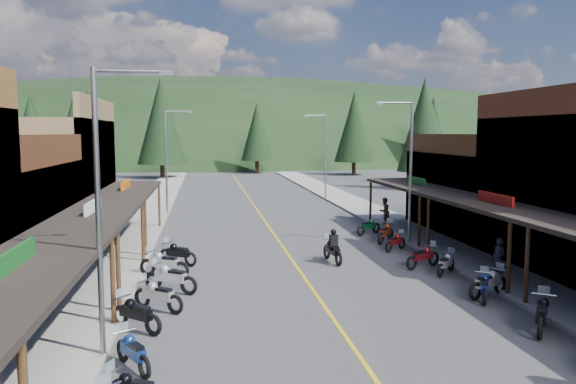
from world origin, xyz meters
name	(u,v)px	position (x,y,z in m)	size (l,w,h in m)	color
ground	(312,289)	(0.00, 0.00, 0.00)	(220.00, 220.00, 0.00)	#38383A
centerline	(262,216)	(0.00, 20.00, 0.01)	(0.15, 90.00, 0.01)	gold
sidewalk_west	(143,218)	(-8.70, 20.00, 0.07)	(3.40, 94.00, 0.15)	gray
sidewalk_east	(373,213)	(8.70, 20.00, 0.07)	(3.40, 94.00, 0.15)	gray
shop_west_3	(32,182)	(-13.78, 11.30, 3.52)	(10.90, 10.20, 8.20)	brown
shop_east_3	(492,192)	(13.75, 11.30, 2.53)	(10.90, 10.20, 6.20)	#4C2D16
streetlight_0	(103,199)	(-6.95, -6.00, 4.46)	(2.16, 0.18, 8.00)	gray
streetlight_1	(168,157)	(-6.95, 22.00, 4.46)	(2.16, 0.18, 8.00)	gray
streetlight_2	(408,166)	(6.95, 8.00, 4.46)	(2.16, 0.18, 8.00)	gray
streetlight_3	(324,152)	(6.95, 30.00, 4.46)	(2.16, 0.18, 8.00)	gray
ridge_hill	(219,156)	(0.00, 135.00, 0.00)	(310.00, 140.00, 60.00)	black
pine_1	(75,127)	(-24.00, 70.00, 7.24)	(5.88, 5.88, 12.50)	black
pine_2	(161,120)	(-10.00, 58.00, 7.99)	(6.72, 6.72, 14.00)	black
pine_3	(257,132)	(4.00, 66.00, 6.48)	(5.04, 5.04, 11.00)	black
pine_4	(354,126)	(18.00, 60.00, 7.24)	(5.88, 5.88, 12.50)	black
pine_5	(425,123)	(34.00, 72.00, 7.99)	(6.72, 6.72, 14.00)	black
pine_6	(514,132)	(46.00, 64.00, 6.48)	(5.04, 5.04, 11.00)	black
pine_7	(32,127)	(-32.00, 76.00, 7.24)	(5.88, 5.88, 12.50)	black
pine_8	(30,136)	(-22.00, 40.00, 5.98)	(4.48, 4.48, 10.00)	black
pine_9	(433,132)	(24.00, 45.00, 6.38)	(4.93, 4.93, 10.80)	black
pine_10	(90,129)	(-18.00, 50.00, 6.78)	(5.38, 5.38, 11.60)	black
pine_11	(424,125)	(20.00, 38.00, 7.19)	(5.82, 5.82, 12.40)	black
bike_west_5	(133,350)	(-6.17, -6.97, 0.55)	(0.65, 1.94, 1.11)	navy
bike_west_6	(136,312)	(-6.44, -3.94, 0.62)	(0.72, 2.16, 1.24)	black
bike_west_7	(158,294)	(-5.90, -1.97, 0.62)	(0.72, 2.16, 1.23)	#9D9DA3
bike_west_8	(171,276)	(-5.60, 0.27, 0.66)	(0.77, 2.32, 1.32)	#AEAEB3
bike_west_9	(164,262)	(-6.02, 2.77, 0.67)	(0.78, 2.33, 1.33)	#9F9FA4
bike_west_10	(178,252)	(-5.54, 5.03, 0.61)	(0.71, 2.14, 1.22)	black
bike_east_5	(542,312)	(6.23, -5.89, 0.63)	(0.74, 2.22, 1.27)	black
bike_east_6	(484,286)	(6.09, -2.49, 0.57)	(0.66, 1.99, 1.14)	navy
bike_east_7	(488,282)	(6.43, -2.13, 0.61)	(0.71, 2.14, 1.22)	#96969B
bike_east_8	(446,262)	(6.33, 1.42, 0.54)	(0.63, 1.89, 1.08)	#A5A6AB
bike_east_9	(423,256)	(5.76, 2.68, 0.59)	(0.69, 2.08, 1.19)	#610D13
bike_east_10	(395,241)	(5.80, 6.60, 0.53)	(0.62, 1.87, 1.07)	maroon
bike_east_11	(386,232)	(5.99, 8.80, 0.65)	(0.75, 2.26, 1.29)	maroon
bike_east_12	(369,225)	(5.76, 11.40, 0.58)	(0.68, 2.04, 1.16)	#0D422A
rider_on_bike	(333,249)	(1.86, 4.39, 0.68)	(1.04, 2.31, 1.70)	black
pedestrian_east_a	(499,259)	(7.77, -0.43, 1.06)	(0.66, 0.43, 1.82)	#251F2E
pedestrian_east_b	(384,211)	(7.71, 14.30, 1.04)	(0.87, 0.50, 1.79)	brown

